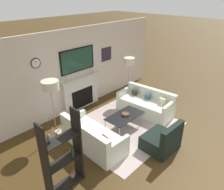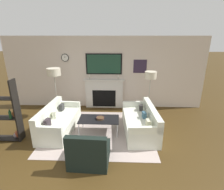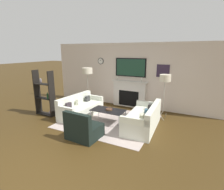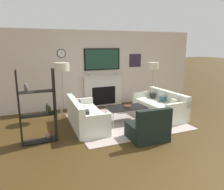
{
  "view_description": "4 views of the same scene",
  "coord_description": "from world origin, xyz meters",
  "views": [
    {
      "loc": [
        -4.25,
        -0.63,
        3.73
      ],
      "look_at": [
        0.02,
        3.29,
        0.93
      ],
      "focal_mm": 35.0,
      "sensor_mm": 36.0,
      "label": 1
    },
    {
      "loc": [
        0.54,
        -1.72,
        2.71
      ],
      "look_at": [
        0.35,
        3.52,
        0.91
      ],
      "focal_mm": 28.0,
      "sensor_mm": 36.0,
      "label": 2
    },
    {
      "loc": [
        2.65,
        -2.14,
        2.38
      ],
      "look_at": [
        -0.01,
        3.09,
        0.89
      ],
      "focal_mm": 28.0,
      "sensor_mm": 36.0,
      "label": 3
    },
    {
      "loc": [
        -2.72,
        -2.65,
        2.2
      ],
      "look_at": [
        -0.22,
        3.33,
        0.71
      ],
      "focal_mm": 35.0,
      "sensor_mm": 36.0,
      "label": 4
    }
  ],
  "objects": [
    {
      "name": "ground_plane",
      "position": [
        0.0,
        0.0,
        0.0
      ],
      "size": [
        60.0,
        60.0,
        0.0
      ],
      "primitive_type": "plane",
      "color": "#3F2C12"
    },
    {
      "name": "fireplace_wall",
      "position": [
        0.0,
        4.81,
        1.24
      ],
      "size": [
        7.54,
        0.28,
        2.7
      ],
      "color": "beige",
      "rests_on": "ground_plane"
    },
    {
      "name": "area_rug",
      "position": [
        0.0,
        2.85,
        0.01
      ],
      "size": [
        3.04,
        2.68,
        0.01
      ],
      "color": "#B6A49C",
      "rests_on": "ground_plane"
    },
    {
      "name": "couch_left",
      "position": [
        -1.22,
        2.86,
        0.28
      ],
      "size": [
        0.87,
        1.84,
        0.77
      ],
      "color": "silver",
      "rests_on": "ground_plane"
    },
    {
      "name": "couch_right",
      "position": [
        1.21,
        2.85,
        0.29
      ],
      "size": [
        0.94,
        1.84,
        0.78
      ],
      "color": "silver",
      "rests_on": "ground_plane"
    },
    {
      "name": "armchair",
      "position": [
        -0.08,
        1.47,
        0.26
      ],
      "size": [
        0.89,
        0.79,
        0.82
      ],
      "color": "black",
      "rests_on": "ground_plane"
    },
    {
      "name": "coffee_table",
      "position": [
        -0.0,
        2.78,
        0.41
      ],
      "size": [
        1.14,
        0.62,
        0.44
      ],
      "color": "black",
      "rests_on": "ground_plane"
    },
    {
      "name": "decorative_bowl",
      "position": [
        0.04,
        2.77,
        0.47
      ],
      "size": [
        0.23,
        0.23,
        0.06
      ],
      "color": "#4F3A22",
      "rests_on": "coffee_table"
    },
    {
      "name": "floor_lamp_left",
      "position": [
        -1.6,
        3.92,
        1.54
      ],
      "size": [
        0.44,
        0.44,
        1.69
      ],
      "color": "#9E998E",
      "rests_on": "ground_plane"
    },
    {
      "name": "floor_lamp_right",
      "position": [
        1.6,
        3.92,
        1.45
      ],
      "size": [
        0.38,
        0.38,
        1.61
      ],
      "color": "#9E998E",
      "rests_on": "ground_plane"
    },
    {
      "name": "shelf_unit",
      "position": [
        -2.44,
        2.35,
        0.76
      ],
      "size": [
        0.8,
        0.28,
        1.69
      ],
      "color": "black",
      "rests_on": "ground_plane"
    }
  ]
}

